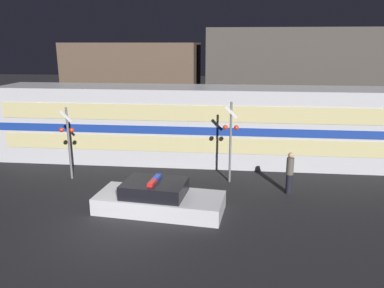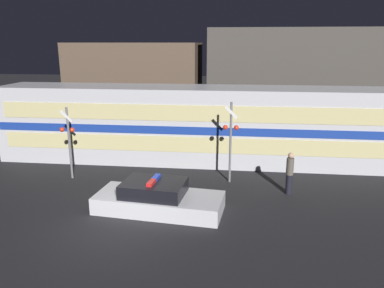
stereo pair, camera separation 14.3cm
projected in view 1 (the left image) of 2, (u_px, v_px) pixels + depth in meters
name	position (u px, v px, depth m)	size (l,w,h in m)	color
ground_plane	(122.00, 228.00, 12.66)	(120.00, 120.00, 0.00)	black
train	(215.00, 125.00, 19.33)	(22.44, 2.89, 3.89)	silver
police_car	(159.00, 199.00, 13.86)	(4.87, 2.38, 1.25)	silver
pedestrian	(290.00, 173.00, 15.32)	(0.30, 0.30, 1.77)	black
crossing_signal_near	(231.00, 137.00, 16.28)	(0.69, 0.27, 3.62)	slate
crossing_signal_far	(68.00, 138.00, 16.74)	(0.69, 0.27, 3.31)	slate
building_left	(136.00, 84.00, 28.07)	(9.34, 5.45, 6.07)	brown
building_center	(290.00, 81.00, 26.15)	(11.59, 4.13, 7.01)	#47423D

